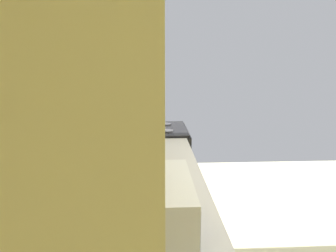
% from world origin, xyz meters
% --- Properties ---
extents(wall_back, '(3.90, 0.12, 2.61)m').
position_xyz_m(wall_back, '(0.00, 1.65, 1.31)').
color(wall_back, '#E6D181').
rests_on(wall_back, ground_plane).
extents(upper_cabinets, '(2.24, 0.30, 0.57)m').
position_xyz_m(upper_cabinets, '(-0.41, 1.44, 1.81)').
color(upper_cabinets, beige).
extents(oven_range, '(0.69, 0.66, 1.10)m').
position_xyz_m(oven_range, '(1.41, 1.27, 0.47)').
color(oven_range, black).
rests_on(oven_range, ground_plane).
extents(microwave, '(0.46, 0.35, 0.26)m').
position_xyz_m(microwave, '(-0.53, 1.32, 1.05)').
color(microwave, white).
rests_on(microwave, counter_run).
extents(bowl, '(0.18, 0.18, 0.06)m').
position_xyz_m(bowl, '(0.08, 1.20, 0.95)').
color(bowl, silver).
rests_on(bowl, counter_run).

